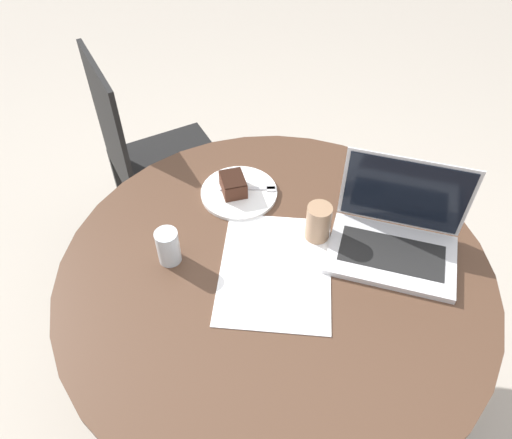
{
  "coord_description": "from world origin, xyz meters",
  "views": [
    {
      "loc": [
        -0.76,
        -0.29,
        1.81
      ],
      "look_at": [
        0.11,
        0.11,
        0.79
      ],
      "focal_mm": 35.0,
      "sensor_mm": 36.0,
      "label": 1
    }
  ],
  "objects_px": {
    "plate": "(239,192)",
    "coffee_glass": "(318,223)",
    "laptop": "(395,237)",
    "chair": "(152,163)"
  },
  "relations": [
    {
      "from": "plate",
      "to": "coffee_glass",
      "type": "bearing_deg",
      "value": -103.18
    },
    {
      "from": "chair",
      "to": "coffee_glass",
      "type": "bearing_deg",
      "value": 16.11
    },
    {
      "from": "plate",
      "to": "laptop",
      "type": "relative_size",
      "value": 0.63
    },
    {
      "from": "coffee_glass",
      "to": "laptop",
      "type": "relative_size",
      "value": 0.31
    },
    {
      "from": "laptop",
      "to": "chair",
      "type": "bearing_deg",
      "value": -22.95
    },
    {
      "from": "coffee_glass",
      "to": "laptop",
      "type": "bearing_deg",
      "value": -77.39
    },
    {
      "from": "chair",
      "to": "plate",
      "type": "distance_m",
      "value": 0.63
    },
    {
      "from": "chair",
      "to": "coffee_glass",
      "type": "height_order",
      "value": "chair"
    },
    {
      "from": "plate",
      "to": "coffee_glass",
      "type": "height_order",
      "value": "coffee_glass"
    },
    {
      "from": "chair",
      "to": "laptop",
      "type": "xyz_separation_m",
      "value": [
        -0.26,
        -1.0,
        0.3
      ]
    }
  ]
}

